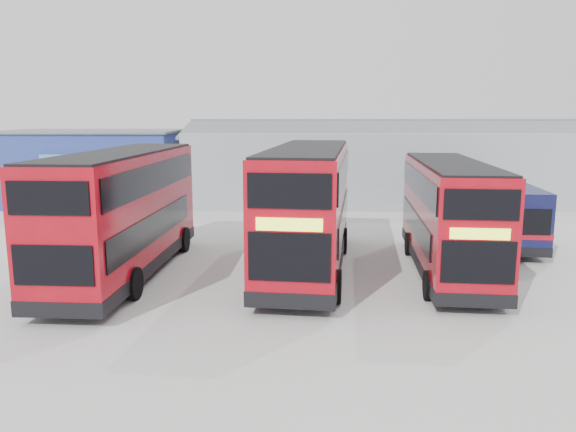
# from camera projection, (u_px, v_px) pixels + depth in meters

# --- Properties ---
(ground_plane) EXTENTS (120.00, 120.00, 0.00)m
(ground_plane) POSITION_uv_depth(u_px,v_px,m) (287.00, 271.00, 22.65)
(ground_plane) COLOR #B0AFAA
(ground_plane) RESTS_ON ground
(office_block) EXTENTS (12.30, 8.32, 5.12)m
(office_block) POSITION_uv_depth(u_px,v_px,m) (94.00, 166.00, 40.02)
(office_block) COLOR navy
(office_block) RESTS_ON ground
(maintenance_shed) EXTENTS (30.50, 12.00, 5.89)m
(maintenance_shed) POSITION_uv_depth(u_px,v_px,m) (397.00, 164.00, 41.79)
(maintenance_shed) COLOR #9A9FA8
(maintenance_shed) RESTS_ON ground
(double_decker_left) EXTENTS (3.45, 11.61, 4.85)m
(double_decker_left) POSITION_uv_depth(u_px,v_px,m) (123.00, 215.00, 21.62)
(double_decker_left) COLOR #A50916
(double_decker_left) RESTS_ON ground
(double_decker_centre) EXTENTS (4.22, 12.00, 4.97)m
(double_decker_centre) POSITION_uv_depth(u_px,v_px,m) (308.00, 209.00, 22.45)
(double_decker_centre) COLOR #A50916
(double_decker_centre) RESTS_ON ground
(double_decker_right) EXTENTS (3.49, 10.64, 4.42)m
(double_decker_right) POSITION_uv_depth(u_px,v_px,m) (449.00, 218.00, 22.11)
(double_decker_right) COLOR #A50916
(double_decker_right) RESTS_ON ground
(single_decker_blue) EXTENTS (3.64, 11.19, 2.98)m
(single_decker_blue) POSITION_uv_depth(u_px,v_px,m) (491.00, 209.00, 28.67)
(single_decker_blue) COLOR #0E163E
(single_decker_blue) RESTS_ON ground
(panel_van) EXTENTS (3.45, 5.96, 2.45)m
(panel_van) POSITION_uv_depth(u_px,v_px,m) (37.00, 192.00, 35.42)
(panel_van) COLOR silver
(panel_van) RESTS_ON ground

